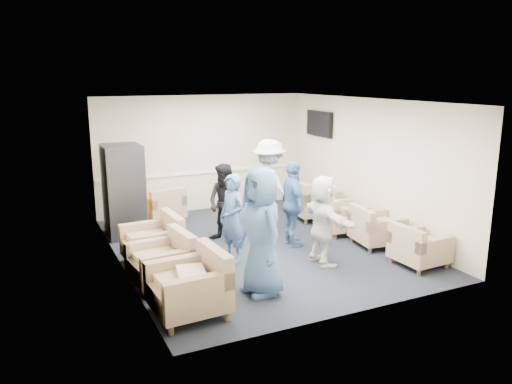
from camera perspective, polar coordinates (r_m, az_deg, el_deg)
name	(u,v)px	position (r m, az deg, el deg)	size (l,w,h in m)	color
floor	(258,246)	(9.44, 0.18, -6.21)	(6.00, 6.00, 0.00)	black
ceiling	(258,101)	(8.91, 0.20, 10.39)	(6.00, 6.00, 0.00)	white
back_wall	(203,153)	(11.82, -6.10, 4.42)	(5.00, 0.02, 2.70)	beige
front_wall	(358,217)	(6.58, 11.53, -2.83)	(5.00, 0.02, 2.70)	beige
left_wall	(118,189)	(8.34, -15.51, 0.34)	(0.02, 6.00, 2.70)	beige
right_wall	(369,166)	(10.39, 12.75, 2.96)	(0.02, 6.00, 2.70)	beige
chair_rail	(204,172)	(11.88, -6.02, 2.26)	(4.98, 0.04, 0.06)	white
tv	(319,124)	(11.72, 7.24, 7.75)	(0.10, 1.00, 0.58)	black
armchair_left_near	(193,288)	(6.82, -7.25, -10.80)	(0.99, 0.99, 0.75)	#977C61
armchair_left_mid	(165,263)	(7.81, -10.42, -7.96)	(0.95, 0.95, 0.69)	#977C61
armchair_left_far	(156,244)	(8.66, -11.40, -5.80)	(0.95, 0.95, 0.72)	#977C61
armchair_right_near	(417,249)	(8.82, 17.95, -6.17)	(0.81, 0.81, 0.62)	#977C61
armchair_right_midnear	(374,229)	(9.62, 13.38, -4.17)	(0.91, 0.91, 0.65)	#977C61
armchair_right_midfar	(340,217)	(10.28, 9.58, -2.86)	(0.90, 0.90, 0.65)	#977C61
armchair_right_far	(311,202)	(11.21, 6.35, -1.19)	(1.00, 1.00, 0.74)	#977C61
armchair_corner	(163,207)	(11.07, -10.63, -1.72)	(0.99, 0.99, 0.66)	#977C61
vending_machine	(124,191)	(10.20, -14.86, 0.15)	(0.74, 0.86, 1.82)	#45454C
backpack	(169,246)	(8.78, -9.96, -6.09)	(0.30, 0.22, 0.51)	black
pillow	(191,275)	(6.73, -7.42, -9.35)	(0.47, 0.36, 0.14)	beige
person_front_left	(261,232)	(7.19, 0.61, -4.59)	(0.92, 0.60, 1.88)	#3E6195
person_mid_left	(232,218)	(8.49, -2.74, -3.03)	(0.56, 0.37, 1.53)	#3E6195
person_back_left	(226,204)	(9.48, -3.50, -1.32)	(0.74, 0.58, 1.52)	black
person_back_right	(269,186)	(10.16, 1.53, 0.74)	(1.22, 0.70, 1.89)	white
person_mid_right	(293,204)	(9.28, 4.24, -1.37)	(0.95, 0.39, 1.62)	#3E6195
person_front_right	(323,220)	(8.45, 7.69, -3.20)	(1.42, 0.45, 1.54)	silver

